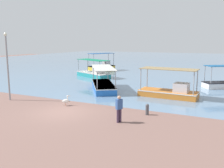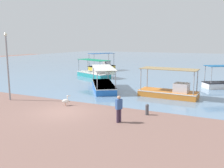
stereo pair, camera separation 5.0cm
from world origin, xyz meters
name	(u,v)px [view 1 (the left image)]	position (x,y,z in m)	size (l,w,h in m)	color
ground	(62,112)	(0.00, 0.00, 0.00)	(120.00, 120.00, 0.00)	#7D5B52
harbor_water	(184,62)	(0.00, 48.00, 0.00)	(110.00, 90.00, 0.00)	#6383A2
fishing_boat_far_left	(103,85)	(-1.21, 8.53, 0.49)	(5.21, 6.49, 2.33)	#215EB2
fishing_boat_near_right	(94,73)	(-6.55, 15.91, 0.60)	(5.89, 4.01, 2.41)	teal
fishing_boat_near_left	(170,91)	(5.80, 8.09, 0.56)	(5.26, 2.21, 2.56)	orange
fishing_boat_outer	(102,67)	(-9.28, 23.29, 0.65)	(3.63, 4.92, 2.93)	gold
pelican	(66,101)	(-0.84, 1.57, 0.38)	(0.52, 0.74, 0.80)	#E0997A
lamp_post	(7,63)	(-6.27, 1.02, 3.18)	(0.28, 0.28, 5.65)	gray
mooring_bollard	(147,109)	(5.65, 1.96, 0.42)	(0.24, 0.24, 0.78)	#47474C
fisherman_standing	(119,108)	(4.57, -0.32, 0.91)	(0.39, 0.46, 1.69)	#3F2C42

